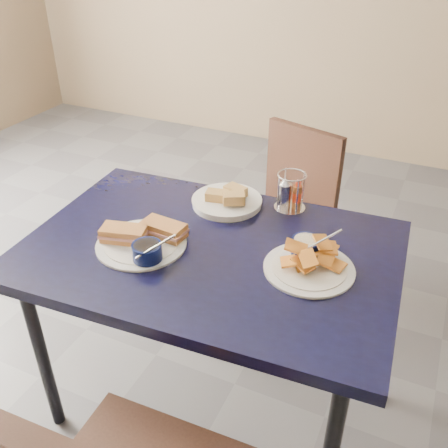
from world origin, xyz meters
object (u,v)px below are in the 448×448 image
at_px(bread_basket, 227,200).
at_px(condiment_caddy, 289,194).
at_px(sandwich_plate, 144,239).
at_px(plantain_plate, 309,259).
at_px(chair_far, 285,202).
at_px(dining_table, 210,265).

bearing_deg(bread_basket, condiment_caddy, 19.46).
bearing_deg(bread_basket, sandwich_plate, -110.71).
distance_m(plantain_plate, condiment_caddy, 0.34).
xyz_separation_m(sandwich_plate, condiment_caddy, (0.33, 0.42, 0.03)).
relative_size(chair_far, bread_basket, 3.35).
distance_m(chair_far, plantain_plate, 0.92).
relative_size(dining_table, plantain_plate, 4.49).
bearing_deg(dining_table, condiment_caddy, 66.66).
distance_m(dining_table, sandwich_plate, 0.23).
height_order(chair_far, sandwich_plate, sandwich_plate).
height_order(chair_far, bread_basket, chair_far).
distance_m(dining_table, plantain_plate, 0.32).
height_order(sandwich_plate, condiment_caddy, condiment_caddy).
xyz_separation_m(dining_table, plantain_plate, (0.31, 0.04, 0.09)).
bearing_deg(dining_table, bread_basket, 102.91).
distance_m(bread_basket, condiment_caddy, 0.22).
bearing_deg(plantain_plate, bread_basket, 148.58).
relative_size(sandwich_plate, plantain_plate, 1.15).
relative_size(bread_basket, condiment_caddy, 1.80).
xyz_separation_m(sandwich_plate, plantain_plate, (0.50, 0.12, -0.00)).
relative_size(dining_table, condiment_caddy, 8.83).
xyz_separation_m(plantain_plate, bread_basket, (-0.37, 0.22, -0.00)).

